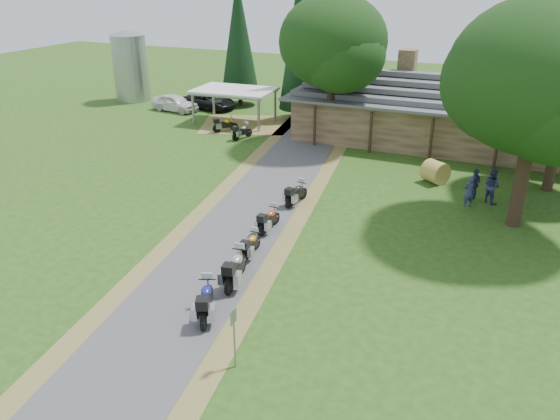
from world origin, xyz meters
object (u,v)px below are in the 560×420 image
at_px(motorcycle_row_b, 236,267).
at_px(motorcycle_row_d, 269,218).
at_px(motorcycle_row_e, 296,193).
at_px(motorcycle_carport_a, 225,124).
at_px(motorcycle_row_c, 251,244).
at_px(silo, 130,65).
at_px(motorcycle_row_a, 206,299).
at_px(lodge, 443,108).
at_px(motorcycle_carport_b, 242,131).
at_px(hay_bale, 435,172).
at_px(carport, 235,106).
at_px(car_white_sedan, 175,101).
at_px(car_dark_suv, 209,97).

xyz_separation_m(motorcycle_row_b, motorcycle_row_d, (-0.77, 4.88, -0.12)).
relative_size(motorcycle_row_d, motorcycle_row_e, 0.97).
height_order(motorcycle_row_b, motorcycle_carport_a, motorcycle_row_b).
bearing_deg(motorcycle_row_c, motorcycle_carport_a, 28.80).
relative_size(silo, motorcycle_row_d, 3.60).
height_order(silo, motorcycle_row_a, silo).
bearing_deg(lodge, motorcycle_row_b, -101.10).
distance_m(silo, motorcycle_row_e, 29.12).
relative_size(motorcycle_row_a, motorcycle_row_d, 1.16).
height_order(motorcycle_row_d, motorcycle_carport_b, motorcycle_row_d).
xyz_separation_m(motorcycle_row_b, motorcycle_row_c, (-0.45, 2.28, -0.16)).
bearing_deg(hay_bale, silo, 159.96).
bearing_deg(lodge, carport, -176.08).
relative_size(motorcycle_row_b, motorcycle_carport_a, 1.20).
height_order(car_white_sedan, hay_bale, car_white_sedan).
xyz_separation_m(car_white_sedan, motorcycle_row_b, (18.20, -23.28, -0.20)).
height_order(motorcycle_row_c, hay_bale, hay_bale).
xyz_separation_m(motorcycle_row_d, motorcycle_carport_b, (-8.17, 13.17, -0.02)).
bearing_deg(motorcycle_row_d, silo, 51.87).
height_order(motorcycle_row_e, motorcycle_carport_a, motorcycle_row_e).
bearing_deg(car_dark_suv, carport, -119.39).
height_order(lodge, hay_bale, lodge).
relative_size(carport, motorcycle_row_c, 3.77).
bearing_deg(motorcycle_row_d, motorcycle_carport_a, 38.46).
height_order(motorcycle_row_b, hay_bale, motorcycle_row_b).
xyz_separation_m(silo, motorcycle_row_e, (23.49, -17.01, -2.60)).
height_order(motorcycle_row_a, motorcycle_carport_a, motorcycle_row_a).
xyz_separation_m(car_dark_suv, hay_bale, (21.42, -10.67, -0.40)).
relative_size(lodge, car_dark_suv, 3.91).
bearing_deg(car_white_sedan, motorcycle_row_e, -123.21).
height_order(motorcycle_row_c, motorcycle_carport_b, motorcycle_carport_b).
bearing_deg(motorcycle_row_c, carport, 26.43).
distance_m(motorcycle_row_c, motorcycle_row_d, 2.63).
relative_size(car_white_sedan, motorcycle_row_e, 3.01).
height_order(carport, motorcycle_row_c, carport).
distance_m(car_white_sedan, motorcycle_row_a, 31.55).
relative_size(lodge, carport, 3.42).
bearing_deg(motorcycle_carport_b, motorcycle_row_e, -122.24).
bearing_deg(car_white_sedan, motorcycle_carport_b, -112.17).
relative_size(lodge, motorcycle_row_d, 11.93).
distance_m(motorcycle_row_d, motorcycle_carport_b, 15.49).
relative_size(motorcycle_carport_b, hay_bale, 1.33).
bearing_deg(motorcycle_row_c, car_white_sedan, 37.15).
distance_m(car_dark_suv, motorcycle_carport_a, 7.78).
height_order(lodge, motorcycle_row_c, lodge).
xyz_separation_m(lodge, car_white_sedan, (-22.72, 0.24, -1.53)).
xyz_separation_m(car_dark_suv, motorcycle_carport_a, (4.95, -5.99, -0.44)).
distance_m(motorcycle_row_e, hay_bale, 8.79).
relative_size(silo, motorcycle_row_a, 3.12).
distance_m(motorcycle_row_b, motorcycle_carport_b, 20.14).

